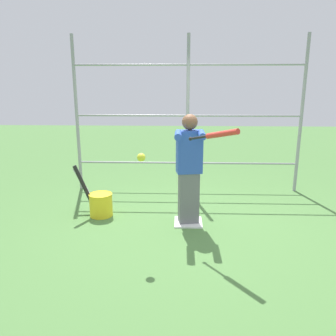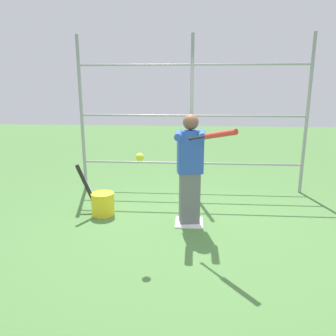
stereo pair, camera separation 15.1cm
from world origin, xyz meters
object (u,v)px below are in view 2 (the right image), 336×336
baseball_bat_swinging (216,135)px  softball_in_flight (140,157)px  batter (190,167)px  bat_bucket (101,202)px

baseball_bat_swinging → softball_in_flight: baseball_bat_swinging is taller
batter → softball_in_flight: (0.57, 0.84, 0.31)m
batter → baseball_bat_swinging: (-0.29, 0.77, 0.56)m
batter → baseball_bat_swinging: size_ratio=2.47×
baseball_bat_swinging → bat_bucket: baseball_bat_swinging is taller
batter → bat_bucket: bearing=-10.3°
batter → softball_in_flight: batter is taller
softball_in_flight → bat_bucket: softball_in_flight is taller
softball_in_flight → bat_bucket: (0.80, -1.09, -0.96)m
bat_bucket → softball_in_flight: bearing=126.2°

